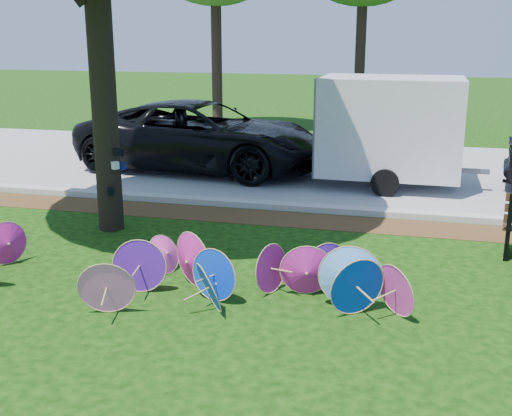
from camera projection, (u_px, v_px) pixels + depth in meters
The scene contains 7 objects.
ground at pixel (178, 317), 7.96m from camera, with size 90.00×90.00×0.00m, color black.
mulch_strip at pixel (262, 217), 12.16m from camera, with size 90.00×1.00×0.01m, color #472D16.
curb at pixel (270, 205), 12.80m from camera, with size 90.00×0.30×0.12m, color #B7B5AD.
street at pixel (306, 167), 16.70m from camera, with size 90.00×8.00×0.01m, color gray.
parasol_pile at pixel (208, 270), 8.48m from camera, with size 6.49×2.06×0.86m.
black_van at pixel (202, 136), 16.12m from camera, with size 2.86×6.21×1.73m, color black.
cargo_trailer at pixel (390, 126), 14.26m from camera, with size 3.07×1.94×2.75m, color silver.
Camera 1 is at (2.71, -6.85, 3.44)m, focal length 45.00 mm.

